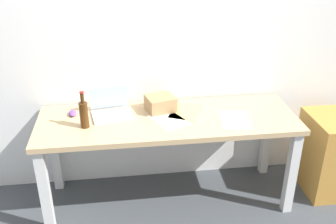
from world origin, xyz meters
The scene contains 11 objects.
ground_plane centered at (0.00, 0.00, 0.00)m, with size 8.00×8.00×0.00m, color #42474C.
back_wall centered at (0.00, 0.39, 1.30)m, with size 5.20×0.08×2.60m, color white.
desk centered at (0.00, 0.00, 0.65)m, with size 1.96×0.66×0.75m.
laptop_left centered at (-0.42, 0.12, 0.79)m, with size 0.33×0.29×0.20m.
beer_bottle centered at (-0.61, -0.06, 0.86)m, with size 0.06×0.06×0.28m.
computer_mouse centered at (-0.72, 0.14, 0.77)m, with size 0.06×0.10×0.03m, color #724799.
cardboard_box centered at (-0.04, 0.14, 0.81)m, with size 0.21×0.19×0.12m, color tan.
paper_sheet_near_back centered at (0.15, 0.09, 0.75)m, with size 0.21×0.30×0.00m, color #F4E06B.
paper_sheet_center centered at (0.00, -0.03, 0.75)m, with size 0.21×0.30×0.00m, color white.
paper_sheet_front_right centered at (0.49, -0.10, 0.75)m, with size 0.21×0.30×0.00m, color white.
filing_cabinet centered at (1.37, -0.03, 0.34)m, with size 0.40×0.48×0.68m, color #C68938.
Camera 1 is at (-0.34, -2.58, 2.09)m, focal length 41.51 mm.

